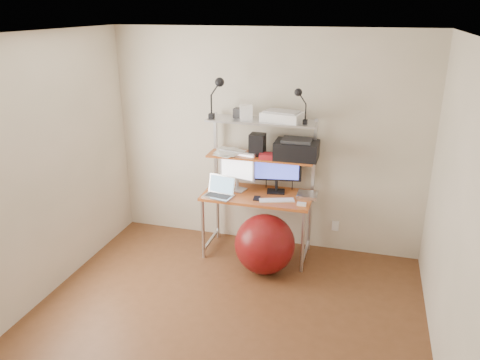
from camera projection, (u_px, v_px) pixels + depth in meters
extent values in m
plane|color=brown|center=(218.00, 330.00, 4.14)|extent=(3.60, 3.60, 0.00)
plane|color=white|center=(212.00, 36.00, 3.27)|extent=(3.60, 3.60, 0.00)
plane|color=beige|center=(266.00, 141.00, 5.33)|extent=(3.60, 0.00, 3.60)
plane|color=beige|center=(87.00, 353.00, 2.08)|extent=(3.60, 0.00, 3.60)
plane|color=beige|center=(24.00, 179.00, 4.16)|extent=(0.00, 3.60, 3.60)
plane|color=beige|center=(461.00, 228.00, 3.25)|extent=(0.00, 3.60, 3.60)
cube|color=#B75723|center=(258.00, 195.00, 5.19)|extent=(1.20, 0.60, 0.03)
cylinder|color=#B9B9BE|center=(203.00, 229.00, 5.22)|extent=(0.04, 0.04, 0.71)
cylinder|color=#B9B9BE|center=(218.00, 211.00, 5.69)|extent=(0.04, 0.04, 0.71)
cylinder|color=#B9B9BE|center=(303.00, 242.00, 4.94)|extent=(0.04, 0.04, 0.71)
cylinder|color=#B9B9BE|center=(310.00, 222.00, 5.41)|extent=(0.04, 0.04, 0.71)
cube|color=#B9B9BE|center=(216.00, 148.00, 5.42)|extent=(0.03, 0.04, 0.84)
cube|color=#B9B9BE|center=(314.00, 156.00, 5.13)|extent=(0.03, 0.04, 0.84)
cube|color=#B75723|center=(261.00, 156.00, 5.16)|extent=(1.18, 0.34, 0.02)
cube|color=#B9B9BE|center=(262.00, 121.00, 5.02)|extent=(1.18, 0.34, 0.02)
cube|color=white|center=(335.00, 226.00, 5.43)|extent=(0.08, 0.01, 0.12)
cube|color=#B4B4B9|center=(237.00, 189.00, 5.30)|extent=(0.22, 0.19, 0.01)
cylinder|color=#B4B4B9|center=(237.00, 184.00, 5.30)|extent=(0.03, 0.03, 0.11)
cube|color=#B4B4B9|center=(237.00, 165.00, 5.22)|extent=(0.43, 0.13, 0.33)
plane|color=white|center=(237.00, 166.00, 5.21)|extent=(0.38, 0.09, 0.39)
cube|color=black|center=(276.00, 192.00, 5.24)|extent=(0.22, 0.18, 0.01)
cylinder|color=black|center=(276.00, 185.00, 5.23)|extent=(0.03, 0.03, 0.12)
cube|color=black|center=(277.00, 166.00, 5.15)|extent=(0.54, 0.12, 0.33)
plane|color=#4352E6|center=(277.00, 167.00, 5.14)|extent=(0.48, 0.08, 0.49)
cube|color=silver|center=(218.00, 196.00, 5.11)|extent=(0.35, 0.27, 0.02)
cube|color=#2F2F31|center=(218.00, 195.00, 5.11)|extent=(0.29, 0.18, 0.00)
cube|color=silver|center=(223.00, 184.00, 5.17)|extent=(0.32, 0.12, 0.21)
plane|color=#7DADD1|center=(223.00, 184.00, 5.17)|extent=(0.29, 0.12, 0.28)
cube|color=white|center=(277.00, 200.00, 5.01)|extent=(0.39, 0.22, 0.01)
cube|color=white|center=(302.00, 204.00, 4.89)|extent=(0.10, 0.06, 0.03)
cube|color=silver|center=(307.00, 195.00, 5.10)|extent=(0.22, 0.22, 0.04)
cube|color=black|center=(257.00, 198.00, 5.06)|extent=(0.08, 0.13, 0.01)
cube|color=black|center=(297.00, 150.00, 5.02)|extent=(0.47, 0.32, 0.19)
cube|color=#2F2F31|center=(297.00, 140.00, 4.98)|extent=(0.32, 0.24, 0.03)
cube|color=black|center=(257.00, 145.00, 5.13)|extent=(0.16, 0.16, 0.24)
cube|color=red|center=(268.00, 156.00, 5.04)|extent=(0.21, 0.16, 0.05)
cube|color=white|center=(282.00, 117.00, 4.96)|extent=(0.46, 0.34, 0.09)
cube|color=#B4B4B9|center=(282.00, 111.00, 4.94)|extent=(0.39, 0.27, 0.02)
cube|color=white|center=(246.00, 112.00, 5.01)|extent=(0.16, 0.15, 0.16)
cube|color=#2F2F31|center=(239.00, 113.00, 5.11)|extent=(0.10, 0.10, 0.10)
cube|color=black|center=(212.00, 116.00, 5.07)|extent=(0.05, 0.07, 0.05)
cylinder|color=black|center=(211.00, 104.00, 5.03)|extent=(0.02, 0.02, 0.20)
sphere|color=black|center=(220.00, 82.00, 4.91)|extent=(0.10, 0.10, 0.10)
cube|color=black|center=(305.00, 122.00, 4.84)|extent=(0.05, 0.05, 0.05)
cylinder|color=black|center=(306.00, 112.00, 4.80)|extent=(0.01, 0.01, 0.16)
sphere|color=black|center=(298.00, 92.00, 4.74)|extent=(0.08, 0.08, 0.08)
sphere|color=maroon|center=(265.00, 244.00, 4.97)|extent=(0.64, 0.64, 0.64)
cube|color=white|center=(226.00, 152.00, 5.28)|extent=(0.25, 0.31, 0.00)
cube|color=white|center=(227.00, 153.00, 5.20)|extent=(0.29, 0.33, 0.00)
cube|color=white|center=(226.00, 150.00, 5.29)|extent=(0.21, 0.28, 0.00)
cube|color=white|center=(233.00, 152.00, 5.21)|extent=(0.28, 0.33, 0.00)
cube|color=white|center=(227.00, 151.00, 5.25)|extent=(0.31, 0.34, 0.00)
cube|color=white|center=(227.00, 151.00, 5.21)|extent=(0.31, 0.34, 0.00)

